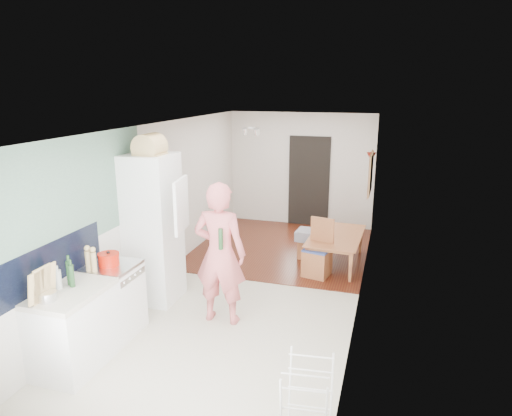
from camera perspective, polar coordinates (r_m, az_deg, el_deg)
The scene contains 32 objects.
room_shell at distance 6.82m, azimuth -0.26°, elevation -0.27°, with size 3.20×7.00×2.50m, color silver, non-canonical shape.
floor at distance 7.26m, azimuth -0.25°, elevation -9.83°, with size 3.20×7.00×0.01m, color #BAB59D.
wood_floor_overlay at distance 8.91m, azimuth 3.26°, elevation -4.96°, with size 3.20×3.30×0.01m, color #4F240F.
sage_wall_panel at distance 5.68m, azimuth -22.04°, elevation 1.69°, with size 0.02×3.00×1.30m, color slate.
tile_splashback at distance 5.48m, azimuth -24.85°, elevation -6.77°, with size 0.02×1.90×0.50m, color black.
doorway_recess at distance 10.13m, azimuth 6.63°, elevation 3.29°, with size 0.90×0.04×2.00m, color black.
base_cabinet at distance 5.60m, azimuth -21.75°, elevation -14.08°, with size 0.60×0.90×0.86m, color white.
worktop at distance 5.40m, azimuth -22.23°, elevation -9.79°, with size 0.62×0.92×0.06m, color beige.
range_cooker at distance 6.12m, azimuth -17.39°, elevation -10.97°, with size 0.60×0.60×0.88m, color white.
cooker_top at distance 5.94m, azimuth -17.74°, elevation -6.97°, with size 0.60×0.60×0.04m, color silver.
fridge_housing at distance 6.68m, azimuth -12.75°, elevation -2.57°, with size 0.66×0.66×2.15m, color white.
fridge_door at distance 6.01m, azimuth -9.33°, elevation 0.36°, with size 0.56×0.04×0.70m, color white.
fridge_interior at distance 6.40m, azimuth -10.58°, elevation 1.21°, with size 0.02×0.52×0.66m, color white.
pinboard at distance 8.33m, azimuth 14.15°, elevation 4.22°, with size 0.03×0.90×0.70m, color tan.
pinboard_frame at distance 8.34m, azimuth 14.04°, elevation 4.23°, with size 0.01×0.94×0.74m, color #A46335.
wall_sconce at distance 8.94m, azimuth 14.20°, elevation 6.24°, with size 0.18×0.18×0.16m, color maroon.
person at distance 5.89m, azimuth -4.56°, elevation -4.14°, with size 0.82×0.54×2.24m, color #D36467.
dining_table at distance 8.15m, azimuth 10.11°, elevation -5.45°, with size 1.31×0.73×0.46m, color #A46335.
dining_chair at distance 7.54m, azimuth 7.69°, elevation -5.06°, with size 0.40×0.40×0.95m, color #A46335, non-canonical shape.
stool at distance 8.35m, azimuth 6.43°, elevation -5.08°, with size 0.29×0.29×0.38m, color #A46335, non-canonical shape.
grey_drape at distance 8.21m, azimuth 6.55°, elevation -3.37°, with size 0.40×0.40×0.18m, color gray.
drying_rack at distance 4.33m, azimuth 6.40°, elevation -23.05°, with size 0.40×0.36×0.78m, color white, non-canonical shape.
bread_bin at distance 6.37m, azimuth -13.15°, elevation 7.43°, with size 0.39×0.37×0.20m, color tan, non-canonical shape.
red_casserole at distance 5.91m, azimuth -17.93°, elevation -6.12°, with size 0.26×0.26×0.15m, color red.
steel_pan at distance 5.22m, azimuth -24.65°, elevation -10.00°, with size 0.19×0.19×0.09m, color silver.
held_bottle at distance 5.72m, azimuth -4.44°, elevation -3.88°, with size 0.06×0.06×0.27m, color #1F4220.
bottle_a at distance 5.48m, azimuth -22.28°, elevation -7.51°, with size 0.06×0.06×0.28m, color #1F4220.
bottle_b at distance 5.42m, azimuth -22.05°, elevation -7.87°, with size 0.06×0.06×0.25m, color #1F4220.
bottle_c at distance 5.45m, azimuth -23.57°, elevation -8.18°, with size 0.09×0.09×0.21m, color beige.
pepper_mill_front at distance 5.76m, azimuth -19.62°, elevation -6.35°, with size 0.06×0.06×0.24m, color tan.
pepper_mill_back at distance 5.80m, azimuth -20.23°, elevation -6.20°, with size 0.07×0.07×0.25m, color tan.
chopping_boards at distance 5.16m, azimuth -25.19°, elevation -8.62°, with size 0.04×0.28×0.38m, color tan, non-canonical shape.
Camera 1 is at (1.93, -6.29, 3.06)m, focal length 32.00 mm.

